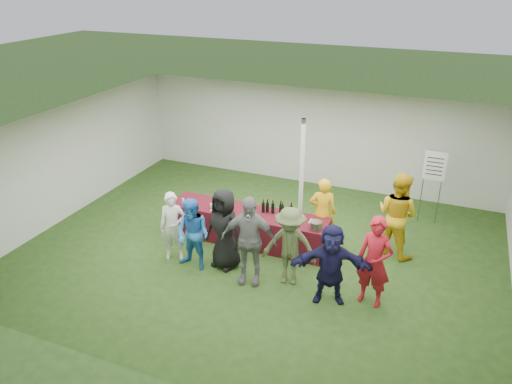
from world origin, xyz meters
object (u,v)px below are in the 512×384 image
at_px(wine_list_sign, 434,172).
at_px(staff_pourer, 322,213).
at_px(customer_0, 173,226).
at_px(customer_5, 331,264).
at_px(customer_4, 290,246).
at_px(customer_3, 249,240).
at_px(customer_2, 224,229).
at_px(dump_bucket, 316,226).
at_px(customer_6, 374,262).
at_px(serving_table, 248,226).
at_px(staff_back, 397,214).
at_px(customer_1, 193,235).

distance_m(wine_list_sign, staff_pourer, 2.93).
height_order(customer_0, customer_5, customer_5).
distance_m(customer_4, customer_5, 0.91).
distance_m(staff_pourer, customer_3, 2.09).
xyz_separation_m(customer_2, customer_3, (0.67, -0.31, 0.06)).
bearing_deg(customer_5, customer_4, 146.90).
relative_size(dump_bucket, wine_list_sign, 0.14).
bearing_deg(customer_6, dump_bucket, 153.99).
bearing_deg(customer_2, serving_table, 102.99).
distance_m(dump_bucket, customer_5, 1.34).
height_order(serving_table, customer_2, customer_2).
xyz_separation_m(dump_bucket, customer_6, (1.35, -0.97, 0.03)).
height_order(customer_5, customer_6, customer_6).
relative_size(staff_pourer, customer_2, 0.94).
relative_size(staff_back, customer_4, 1.15).
bearing_deg(staff_back, customer_6, 111.24).
distance_m(customer_1, customer_3, 1.23).
height_order(customer_3, customer_6, customer_3).
xyz_separation_m(customer_1, customer_6, (3.56, 0.20, 0.11)).
bearing_deg(customer_6, customer_0, -169.93).
bearing_deg(customer_6, customer_2, -172.34).
bearing_deg(customer_3, serving_table, 102.40).
distance_m(customer_1, customer_5, 2.83).
bearing_deg(customer_4, customer_0, 174.21).
height_order(customer_2, customer_3, customer_3).
xyz_separation_m(dump_bucket, customer_3, (-0.99, -1.18, 0.07)).
bearing_deg(staff_pourer, customer_3, 50.02).
bearing_deg(customer_3, dump_bucket, 38.29).
relative_size(customer_2, customer_3, 0.93).
bearing_deg(staff_back, customer_2, 55.17).
xyz_separation_m(serving_table, customer_5, (2.24, -1.41, 0.41)).
relative_size(staff_back, customer_1, 1.22).
xyz_separation_m(staff_pourer, customer_1, (-2.15, -1.85, -0.04)).
bearing_deg(staff_pourer, serving_table, 3.28).
bearing_deg(customer_0, customer_4, -21.85).
xyz_separation_m(dump_bucket, staff_pourer, (-0.06, 0.69, -0.04)).
xyz_separation_m(serving_table, customer_2, (-0.04, -1.09, 0.48)).
relative_size(customer_1, customer_2, 0.89).
relative_size(serving_table, customer_1, 2.37).
bearing_deg(wine_list_sign, serving_table, -145.59).
bearing_deg(customer_4, staff_pourer, 75.49).
bearing_deg(customer_6, staff_pourer, 139.93).
bearing_deg(customer_6, customer_5, -153.43).
height_order(wine_list_sign, customer_1, wine_list_sign).
distance_m(dump_bucket, customer_4, 0.96).
bearing_deg(customer_0, customer_6, -23.17).
distance_m(dump_bucket, staff_pourer, 0.69).
bearing_deg(wine_list_sign, customer_4, -121.93).
height_order(staff_pourer, customer_1, staff_pourer).
bearing_deg(customer_6, customer_1, -167.24).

